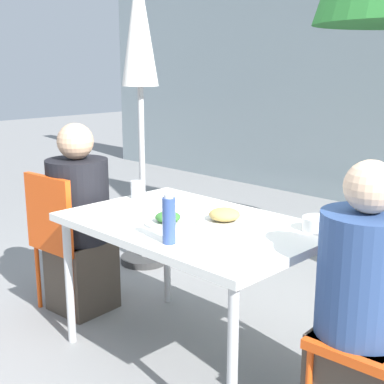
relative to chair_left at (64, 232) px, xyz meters
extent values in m
plane|color=gray|center=(0.93, 0.16, -0.51)|extent=(24.00, 24.00, 0.00)
cube|color=white|center=(0.93, 0.16, 0.21)|extent=(1.28, 0.84, 0.04)
cylinder|color=#B7B7B7|center=(0.35, -0.20, -0.16)|extent=(0.04, 0.04, 0.70)
cylinder|color=#B7B7B7|center=(1.51, -0.20, -0.16)|extent=(0.04, 0.04, 0.70)
cylinder|color=#B7B7B7|center=(0.35, 0.52, -0.16)|extent=(0.04, 0.04, 0.70)
cylinder|color=#B7B7B7|center=(1.51, 0.52, -0.16)|extent=(0.04, 0.04, 0.70)
cube|color=#E54C14|center=(-0.01, 0.08, -0.08)|extent=(0.43, 0.43, 0.04)
cube|color=#E54C14|center=(0.01, -0.10, 0.15)|extent=(0.40, 0.07, 0.42)
cylinder|color=#E54C14|center=(-0.19, 0.23, -0.31)|extent=(0.03, 0.03, 0.41)
cylinder|color=#E54C14|center=(0.15, 0.26, -0.31)|extent=(0.03, 0.03, 0.41)
cylinder|color=#E54C14|center=(-0.16, -0.10, -0.31)|extent=(0.03, 0.03, 0.41)
cylinder|color=#E54C14|center=(0.18, -0.08, -0.31)|extent=(0.03, 0.03, 0.41)
cube|color=#473D33|center=(0.04, 0.08, -0.29)|extent=(0.36, 0.36, 0.45)
cylinder|color=black|center=(0.04, 0.08, 0.19)|extent=(0.37, 0.37, 0.50)
sphere|color=tan|center=(0.04, 0.08, 0.55)|extent=(0.21, 0.21, 0.21)
cube|color=#E54C14|center=(1.87, 0.22, -0.08)|extent=(0.42, 0.42, 0.04)
cylinder|color=#E54C14|center=(1.69, 0.38, -0.31)|extent=(0.03, 0.03, 0.41)
cube|color=#473D33|center=(1.82, 0.21, -0.29)|extent=(0.34, 0.34, 0.45)
cylinder|color=navy|center=(1.82, 0.21, 0.19)|extent=(0.36, 0.36, 0.50)
sphere|color=beige|center=(1.82, 0.21, 0.54)|extent=(0.20, 0.20, 0.20)
cylinder|color=#333333|center=(-0.30, 0.87, -0.49)|extent=(0.36, 0.36, 0.05)
cylinder|color=#BCBCBC|center=(-0.30, 0.87, 0.59)|extent=(0.04, 0.04, 2.20)
cone|color=silver|center=(-0.30, 0.87, 1.26)|extent=(0.26, 0.26, 0.85)
cylinder|color=white|center=(0.89, 0.04, 0.24)|extent=(0.22, 0.22, 0.01)
ellipsoid|color=#33702D|center=(0.89, 0.04, 0.27)|extent=(0.12, 0.12, 0.05)
cylinder|color=white|center=(1.07, 0.25, 0.24)|extent=(0.28, 0.28, 0.01)
ellipsoid|color=tan|center=(1.07, 0.25, 0.27)|extent=(0.15, 0.15, 0.06)
cylinder|color=#334C8E|center=(1.09, -0.14, 0.33)|extent=(0.06, 0.06, 0.20)
cylinder|color=white|center=(1.09, -0.14, 0.44)|extent=(0.04, 0.04, 0.02)
cylinder|color=white|center=(0.37, 0.27, 0.28)|extent=(0.07, 0.07, 0.10)
cylinder|color=white|center=(1.46, 0.47, 0.26)|extent=(0.15, 0.15, 0.06)
camera|label=1|loc=(2.72, -1.64, 0.99)|focal=50.00mm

